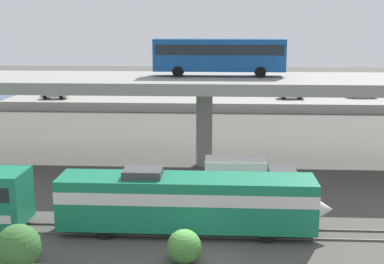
% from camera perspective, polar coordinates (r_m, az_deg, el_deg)
% --- Properties ---
extents(ground_plane, '(260.00, 260.00, 0.00)m').
position_cam_1_polar(ground_plane, '(29.74, 0.05, -14.15)').
color(ground_plane, '#4C4944').
extents(rail_strip_near, '(110.00, 0.12, 0.12)m').
position_cam_1_polar(rail_strip_near, '(32.67, 0.37, -11.53)').
color(rail_strip_near, '#59544C').
rests_on(rail_strip_near, ground_plane).
extents(rail_strip_far, '(110.00, 0.12, 0.12)m').
position_cam_1_polar(rail_strip_far, '(34.03, 0.49, -10.53)').
color(rail_strip_far, '#59544C').
rests_on(rail_strip_far, ground_plane).
extents(train_locomotive, '(17.19, 3.04, 4.18)m').
position_cam_1_polar(train_locomotive, '(32.56, 0.81, -7.58)').
color(train_locomotive, '#197A56').
rests_on(train_locomotive, ground_plane).
extents(highway_overpass, '(96.00, 10.93, 8.27)m').
position_cam_1_polar(highway_overpass, '(46.99, 1.39, 5.28)').
color(highway_overpass, gray).
rests_on(highway_overpass, ground_plane).
extents(transit_bus_on_overpass, '(12.00, 2.68, 3.40)m').
position_cam_1_polar(transit_bus_on_overpass, '(47.64, 3.06, 8.68)').
color(transit_bus_on_overpass, '#14478C').
rests_on(transit_bus_on_overpass, highway_overpass).
extents(service_truck_west, '(6.80, 2.46, 3.04)m').
position_cam_1_polar(service_truck_west, '(39.37, 6.11, -4.98)').
color(service_truck_west, silver).
rests_on(service_truck_west, ground_plane).
extents(pier_parking_lot, '(64.47, 12.99, 1.38)m').
position_cam_1_polar(pier_parking_lot, '(82.60, 2.15, 3.40)').
color(pier_parking_lot, gray).
rests_on(pier_parking_lot, ground_plane).
extents(parked_car_0, '(4.09, 1.99, 1.50)m').
position_cam_1_polar(parked_car_0, '(82.20, 10.93, 4.18)').
color(parked_car_0, '#9E998C').
rests_on(parked_car_0, pier_parking_lot).
extents(parked_car_1, '(4.67, 1.83, 1.50)m').
position_cam_1_polar(parked_car_1, '(86.20, 18.34, 4.14)').
color(parked_car_1, silver).
rests_on(parked_car_1, pier_parking_lot).
extents(parked_car_2, '(4.17, 1.96, 1.50)m').
position_cam_1_polar(parked_car_2, '(83.55, -15.05, 4.11)').
color(parked_car_2, '#9E998C').
rests_on(parked_car_2, pier_parking_lot).
extents(parked_car_3, '(4.70, 1.98, 1.50)m').
position_cam_1_polar(parked_car_3, '(86.21, 11.12, 4.53)').
color(parked_car_3, '#515459').
rests_on(parked_car_3, pier_parking_lot).
extents(harbor_water, '(140.00, 36.00, 0.01)m').
position_cam_1_polar(harbor_water, '(105.47, 2.38, 4.92)').
color(harbor_water, '#385B7A').
rests_on(harbor_water, ground_plane).
extents(shrub_left, '(2.45, 2.45, 2.45)m').
position_cam_1_polar(shrub_left, '(30.08, -18.77, -11.95)').
color(shrub_left, '#3A7032').
rests_on(shrub_left, ground_plane).
extents(shrub_right, '(1.92, 1.92, 1.92)m').
position_cam_1_polar(shrub_right, '(29.17, -0.88, -12.60)').
color(shrub_right, '#3E7933').
rests_on(shrub_right, ground_plane).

